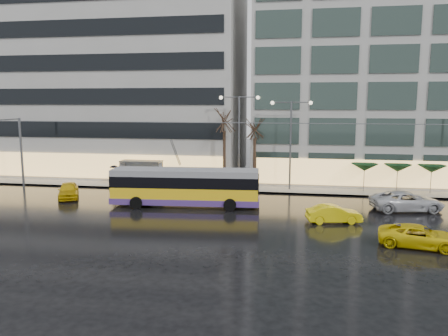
% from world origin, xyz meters
% --- Properties ---
extents(ground, '(140.00, 140.00, 0.00)m').
position_xyz_m(ground, '(0.00, 0.00, 0.00)').
color(ground, black).
rests_on(ground, ground).
extents(sidewalk, '(80.00, 10.00, 0.15)m').
position_xyz_m(sidewalk, '(2.00, 14.00, 0.07)').
color(sidewalk, gray).
rests_on(sidewalk, ground).
extents(kerb, '(80.00, 0.10, 0.15)m').
position_xyz_m(kerb, '(2.00, 9.05, 0.07)').
color(kerb, slate).
rests_on(kerb, ground).
extents(building_left, '(34.00, 14.00, 22.00)m').
position_xyz_m(building_left, '(-16.00, 19.00, 11.15)').
color(building_left, '#A6A49E').
rests_on(building_left, sidewalk).
extents(building_right, '(32.00, 14.00, 25.00)m').
position_xyz_m(building_right, '(19.00, 19.00, 12.65)').
color(building_right, '#A6A49E').
rests_on(building_right, sidewalk).
extents(trolleybus, '(12.30, 4.98, 5.63)m').
position_xyz_m(trolleybus, '(-1.42, 2.86, 1.53)').
color(trolleybus, yellow).
rests_on(trolleybus, ground).
extents(catenary, '(42.24, 5.12, 7.00)m').
position_xyz_m(catenary, '(1.00, 7.94, 4.25)').
color(catenary, '#595B60').
rests_on(catenary, ground).
extents(bus_shelter, '(4.20, 1.60, 2.51)m').
position_xyz_m(bus_shelter, '(-8.38, 10.69, 1.96)').
color(bus_shelter, '#595B60').
rests_on(bus_shelter, sidewalk).
extents(street_lamp_near, '(3.96, 0.36, 9.03)m').
position_xyz_m(street_lamp_near, '(2.00, 10.80, 5.99)').
color(street_lamp_near, '#595B60').
rests_on(street_lamp_near, sidewalk).
extents(street_lamp_far, '(3.96, 0.36, 8.53)m').
position_xyz_m(street_lamp_far, '(7.00, 10.80, 5.71)').
color(street_lamp_far, '#595B60').
rests_on(street_lamp_far, sidewalk).
extents(tree_a, '(3.20, 3.20, 8.40)m').
position_xyz_m(tree_a, '(0.50, 11.00, 7.09)').
color(tree_a, black).
rests_on(tree_a, sidewalk).
extents(tree_b, '(3.20, 3.20, 7.70)m').
position_xyz_m(tree_b, '(3.50, 11.20, 6.40)').
color(tree_b, black).
rests_on(tree_b, sidewalk).
extents(parasol_a, '(2.50, 2.50, 2.65)m').
position_xyz_m(parasol_a, '(14.00, 11.00, 2.45)').
color(parasol_a, '#595B60').
rests_on(parasol_a, sidewalk).
extents(parasol_b, '(2.50, 2.50, 2.65)m').
position_xyz_m(parasol_b, '(17.00, 11.00, 2.45)').
color(parasol_b, '#595B60').
rests_on(parasol_b, sidewalk).
extents(parasol_c, '(2.50, 2.50, 2.65)m').
position_xyz_m(parasol_c, '(20.00, 11.00, 2.45)').
color(parasol_c, '#595B60').
rests_on(parasol_c, sidewalk).
extents(taxi_a, '(3.39, 4.51, 1.43)m').
position_xyz_m(taxi_a, '(-12.60, 4.12, 0.72)').
color(taxi_a, gold).
rests_on(taxi_a, ground).
extents(taxi_b, '(4.08, 2.08, 1.28)m').
position_xyz_m(taxi_b, '(10.33, -0.22, 0.64)').
color(taxi_b, yellow).
rests_on(taxi_b, ground).
extents(taxi_c, '(5.02, 3.04, 1.30)m').
position_xyz_m(taxi_c, '(14.96, -4.84, 0.65)').
color(taxi_c, yellow).
rests_on(taxi_c, ground).
extents(sedan_silver, '(6.02, 3.62, 1.57)m').
position_xyz_m(sedan_silver, '(16.36, 4.32, 0.78)').
color(sedan_silver, silver).
rests_on(sedan_silver, ground).
extents(pedestrian_a, '(1.07, 1.08, 2.19)m').
position_xyz_m(pedestrian_a, '(-7.02, 11.55, 1.56)').
color(pedestrian_a, black).
rests_on(pedestrian_a, sidewalk).
extents(pedestrian_b, '(1.09, 1.02, 1.77)m').
position_xyz_m(pedestrian_b, '(-4.02, 12.09, 1.04)').
color(pedestrian_b, black).
rests_on(pedestrian_b, sidewalk).
extents(pedestrian_c, '(1.06, 0.84, 2.11)m').
position_xyz_m(pedestrian_c, '(-10.63, 9.69, 1.26)').
color(pedestrian_c, black).
rests_on(pedestrian_c, sidewalk).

